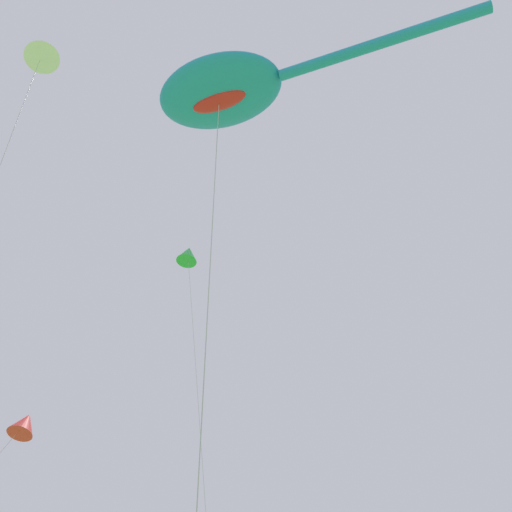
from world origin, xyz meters
TOP-DOWN VIEW (x-y plane):
  - big_show_kite at (2.74, 10.57)m, footprint 5.11×12.37m
  - small_kite_stunt_black at (6.00, 25.21)m, footprint 5.74×1.74m
  - small_kite_bird_shape at (-2.85, 13.95)m, footprint 1.26×1.89m
  - small_kite_triangle_green at (11.14, 20.68)m, footprint 1.61×3.69m

SIDE VIEW (x-z plane):
  - small_kite_stunt_black at x=6.00m, z-range 4.03..13.56m
  - small_kite_bird_shape at x=-2.85m, z-range 8.23..26.05m
  - big_show_kite at x=2.74m, z-range 8.83..27.72m
  - small_kite_triangle_green at x=11.14m, z-range 9.29..29.24m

